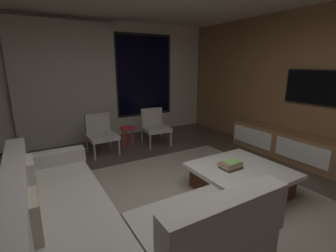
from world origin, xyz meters
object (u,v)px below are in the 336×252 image
at_px(accent_chair_by_curtain, 101,132).
at_px(media_console, 311,153).
at_px(coffee_table, 240,180).
at_px(mounted_tv, 315,87).
at_px(book_stack_on_coffee_table, 231,165).
at_px(accent_chair_near_window, 154,125).
at_px(sectional_couch, 96,224).
at_px(side_stool, 127,131).

xyz_separation_m(accent_chair_by_curtain, media_console, (2.93, -2.52, -0.18)).
distance_m(coffee_table, mounted_tv, 2.24).
relative_size(book_stack_on_coffee_table, accent_chair_near_window, 0.38).
bearing_deg(mounted_tv, book_stack_on_coffee_table, -176.42).
relative_size(sectional_couch, book_stack_on_coffee_table, 8.46).
relative_size(book_stack_on_coffee_table, side_stool, 0.64).
bearing_deg(accent_chair_by_curtain, sectional_couch, -106.61).
bearing_deg(mounted_tv, media_console, -132.49).
relative_size(accent_chair_near_window, accent_chair_by_curtain, 1.00).
relative_size(sectional_couch, mounted_tv, 2.45).
xyz_separation_m(media_console, mounted_tv, (0.18, 0.20, 1.10)).
relative_size(book_stack_on_coffee_table, media_console, 0.10).
bearing_deg(mounted_tv, accent_chair_near_window, 129.86).
height_order(accent_chair_by_curtain, media_console, accent_chair_by_curtain).
bearing_deg(accent_chair_near_window, book_stack_on_coffee_table, -92.35).
height_order(accent_chair_near_window, side_stool, accent_chair_near_window).
bearing_deg(mounted_tv, coffee_table, -173.80).
height_order(book_stack_on_coffee_table, accent_chair_near_window, accent_chair_near_window).
xyz_separation_m(coffee_table, accent_chair_near_window, (-0.02, 2.51, 0.25)).
xyz_separation_m(sectional_couch, coffee_table, (1.99, 0.08, -0.10)).
distance_m(sectional_couch, book_stack_on_coffee_table, 1.88).
relative_size(accent_chair_by_curtain, media_console, 0.25).
height_order(sectional_couch, media_console, sectional_couch).
bearing_deg(book_stack_on_coffee_table, accent_chair_by_curtain, 114.06).
bearing_deg(accent_chair_near_window, coffee_table, -89.48).
bearing_deg(coffee_table, book_stack_on_coffee_table, 146.80).
distance_m(accent_chair_by_curtain, mounted_tv, 3.99).
xyz_separation_m(coffee_table, side_stool, (-0.65, 2.52, 0.19)).
bearing_deg(media_console, coffee_table, -179.71).
relative_size(sectional_couch, side_stool, 5.43).
height_order(book_stack_on_coffee_table, accent_chair_by_curtain, accent_chair_by_curtain).
bearing_deg(accent_chair_by_curtain, book_stack_on_coffee_table, -65.94).
bearing_deg(coffee_table, sectional_couch, -177.83).
bearing_deg(media_console, sectional_couch, -178.70).
relative_size(sectional_couch, accent_chair_near_window, 3.21).
xyz_separation_m(book_stack_on_coffee_table, mounted_tv, (2.02, 0.13, 0.94)).
bearing_deg(sectional_couch, accent_chair_near_window, 52.71).
bearing_deg(media_console, accent_chair_by_curtain, 139.36).
xyz_separation_m(accent_chair_near_window, media_console, (1.74, -2.50, -0.18)).
bearing_deg(side_stool, sectional_couch, -117.25).
bearing_deg(side_stool, media_console, -46.62).
bearing_deg(book_stack_on_coffee_table, sectional_couch, -175.24).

